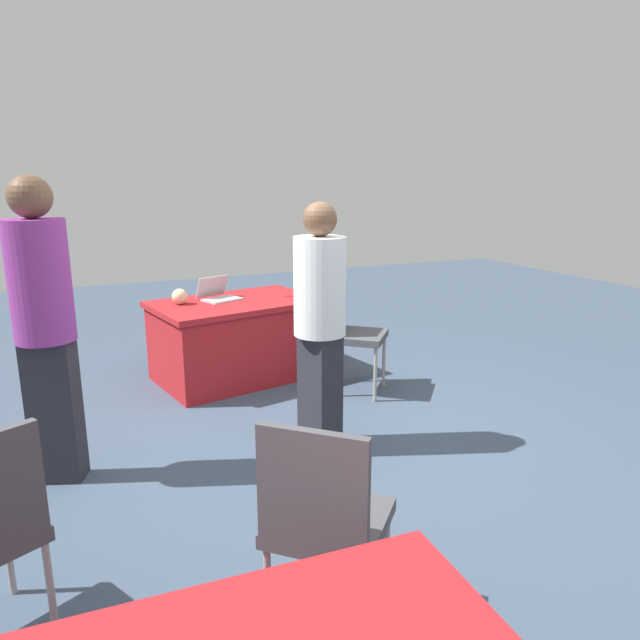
% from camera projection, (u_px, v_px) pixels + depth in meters
% --- Properties ---
extents(ground_plane, '(14.40, 14.40, 0.00)m').
position_uv_depth(ground_plane, '(334.00, 448.00, 3.99)').
color(ground_plane, '#3D4C60').
extents(table_foreground, '(1.59, 1.17, 0.73)m').
position_uv_depth(table_foreground, '(237.00, 339.00, 5.33)').
color(table_foreground, '#AD1E23').
rests_on(table_foreground, ground).
extents(chair_near_front, '(0.62, 0.62, 0.96)m').
position_uv_depth(chair_near_front, '(324.00, 515.00, 2.22)').
color(chair_near_front, '#9E9993').
rests_on(chair_near_front, ground).
extents(chair_aisle, '(0.62, 0.62, 0.98)m').
position_uv_depth(chair_aisle, '(350.00, 328.00, 4.94)').
color(chair_aisle, '#9E9993').
rests_on(chair_aisle, ground).
extents(person_presenter, '(0.41, 0.41, 1.67)m').
position_uv_depth(person_presenter, '(320.00, 317.00, 3.79)').
color(person_presenter, '#26262D').
rests_on(person_presenter, ground).
extents(person_attendee_standing, '(0.44, 0.44, 1.83)m').
position_uv_depth(person_attendee_standing, '(44.00, 316.00, 3.36)').
color(person_attendee_standing, '#26262D').
rests_on(person_attendee_standing, ground).
extents(laptop_silver, '(0.40, 0.39, 0.21)m').
position_uv_depth(laptop_silver, '(219.00, 295.00, 5.28)').
color(laptop_silver, silver).
rests_on(laptop_silver, table_foreground).
extents(yarn_ball, '(0.14, 0.14, 0.14)m').
position_uv_depth(yarn_ball, '(180.00, 297.00, 5.07)').
color(yarn_ball, beige).
rests_on(yarn_ball, table_foreground).
extents(scissors_red, '(0.17, 0.13, 0.01)m').
position_uv_depth(scissors_red, '(294.00, 296.00, 5.43)').
color(scissors_red, red).
rests_on(scissors_red, table_foreground).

